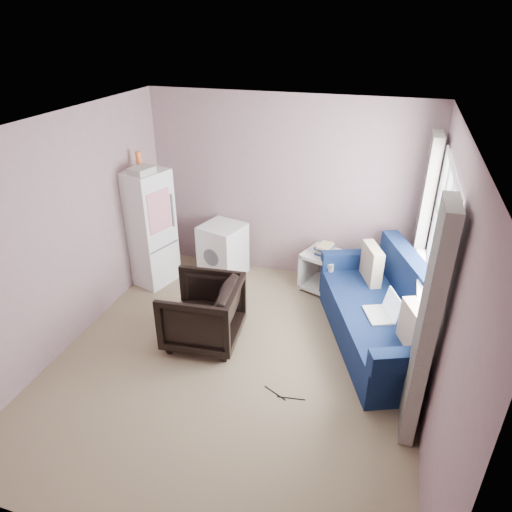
{
  "coord_description": "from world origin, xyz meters",
  "views": [
    {
      "loc": [
        1.34,
        -3.61,
        3.33
      ],
      "look_at": [
        0.05,
        0.6,
        1.0
      ],
      "focal_mm": 32.0,
      "sensor_mm": 36.0,
      "label": 1
    }
  ],
  "objects": [
    {
      "name": "floor_cables",
      "position": [
        0.62,
        -0.35,
        0.01
      ],
      "size": [
        0.43,
        0.14,
        0.01
      ],
      "rotation": [
        0.0,
        0.0,
        -0.12
      ],
      "color": "black",
      "rests_on": "ground"
    },
    {
      "name": "sofa",
      "position": [
        1.52,
        0.82,
        0.34
      ],
      "size": [
        1.68,
        2.31,
        0.94
      ],
      "rotation": [
        0.0,
        0.0,
        0.39
      ],
      "color": "navy",
      "rests_on": "ground"
    },
    {
      "name": "washing_machine",
      "position": [
        -0.8,
        1.75,
        0.4
      ],
      "size": [
        0.66,
        0.66,
        0.76
      ],
      "rotation": [
        0.0,
        0.0,
        -0.27
      ],
      "color": "white",
      "rests_on": "ground"
    },
    {
      "name": "window_dressing",
      "position": [
        1.78,
        0.7,
        1.11
      ],
      "size": [
        0.17,
        2.62,
        2.18
      ],
      "color": "white",
      "rests_on": "ground"
    },
    {
      "name": "fridge",
      "position": [
        -1.69,
        1.31,
        0.81
      ],
      "size": [
        0.69,
        0.68,
        1.81
      ],
      "rotation": [
        0.0,
        0.0,
        -0.29
      ],
      "color": "white",
      "rests_on": "ground"
    },
    {
      "name": "room",
      "position": [
        0.02,
        0.01,
        1.25
      ],
      "size": [
        3.84,
        4.24,
        2.54
      ],
      "color": "#887659",
      "rests_on": "ground"
    },
    {
      "name": "side_table",
      "position": [
        0.64,
        1.76,
        0.32
      ],
      "size": [
        0.64,
        0.64,
        0.68
      ],
      "rotation": [
        0.0,
        0.0,
        -0.35
      ],
      "color": "beige",
      "rests_on": "ground"
    },
    {
      "name": "armchair",
      "position": [
        -0.47,
        0.26,
        0.41
      ],
      "size": [
        0.83,
        0.87,
        0.83
      ],
      "primitive_type": "imported",
      "rotation": [
        0.0,
        0.0,
        -1.48
      ],
      "color": "black",
      "rests_on": "ground"
    }
  ]
}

